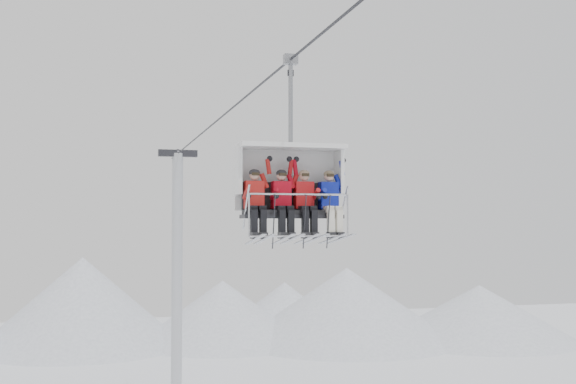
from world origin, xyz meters
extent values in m
cone|color=silver|center=(-5.00, 44.00, 3.50)|extent=(16.00, 16.00, 7.00)
cone|color=silver|center=(6.00, 43.00, 2.50)|extent=(14.00, 14.00, 5.00)
cone|color=silver|center=(16.00, 41.00, 3.00)|extent=(18.00, 18.00, 6.00)
cone|color=silver|center=(27.00, 39.00, 2.25)|extent=(16.00, 16.00, 4.50)
cone|color=silver|center=(12.00, 46.00, 2.25)|extent=(12.00, 12.00, 4.50)
cylinder|color=#B4B7BC|center=(0.00, 22.00, 6.65)|extent=(0.56, 0.56, 13.30)
cube|color=#2A2A2E|center=(0.00, 22.00, 13.30)|extent=(2.00, 0.35, 0.35)
cylinder|color=#2A2A2E|center=(0.00, 0.00, 13.30)|extent=(0.06, 50.00, 0.06)
cube|color=black|center=(0.00, -0.32, 9.95)|extent=(2.09, 0.55, 0.10)
cube|color=black|center=(0.00, -0.06, 10.30)|extent=(2.09, 0.10, 0.61)
cube|color=#2A2A2E|center=(0.00, -0.32, 9.86)|extent=(2.19, 0.60, 0.08)
cube|color=silver|center=(0.00, 0.16, 10.68)|extent=(2.33, 0.10, 1.39)
cube|color=silver|center=(0.00, -0.24, 11.38)|extent=(2.33, 0.90, 0.10)
cylinder|color=#BCBCC1|center=(0.00, -0.87, 10.32)|extent=(2.13, 0.04, 0.04)
cylinder|color=#BCBCC1|center=(0.00, -0.94, 9.45)|extent=(2.13, 0.04, 0.04)
cylinder|color=gray|center=(0.00, -0.22, 12.34)|extent=(0.10, 0.10, 1.92)
cube|color=gray|center=(0.00, -0.22, 13.30)|extent=(0.30, 0.18, 0.22)
cube|color=#B21B18|center=(-0.83, -0.28, 10.32)|extent=(0.40, 0.27, 0.59)
sphere|color=tan|center=(-0.83, -0.32, 10.74)|extent=(0.22, 0.22, 0.22)
cube|color=black|center=(-0.92, -0.72, 9.76)|extent=(0.13, 0.15, 0.48)
cube|color=black|center=(-0.73, -0.72, 9.76)|extent=(0.13, 0.15, 0.48)
cube|color=#B7B9C1|center=(-0.92, -0.82, 9.38)|extent=(0.09, 1.69, 0.26)
cube|color=#B7B9C1|center=(-0.73, -0.82, 9.38)|extent=(0.09, 1.69, 0.26)
cube|color=#A90716|center=(-0.23, -0.28, 10.32)|extent=(0.40, 0.27, 0.59)
sphere|color=tan|center=(-0.23, -0.32, 10.74)|extent=(0.22, 0.22, 0.22)
cube|color=black|center=(-0.33, -0.72, 9.76)|extent=(0.13, 0.15, 0.48)
cube|color=black|center=(-0.13, -0.72, 9.76)|extent=(0.13, 0.15, 0.48)
cube|color=#B7B9C1|center=(-0.33, -0.82, 9.38)|extent=(0.09, 1.69, 0.26)
cube|color=#B7B9C1|center=(-0.13, -0.82, 9.38)|extent=(0.09, 1.69, 0.26)
cube|color=#A61114|center=(0.28, -0.28, 10.32)|extent=(0.40, 0.27, 0.59)
sphere|color=tan|center=(0.28, -0.32, 10.74)|extent=(0.22, 0.22, 0.22)
cube|color=black|center=(0.18, -0.72, 9.76)|extent=(0.13, 0.15, 0.48)
cube|color=black|center=(0.37, -0.72, 9.76)|extent=(0.13, 0.15, 0.48)
cube|color=#B7B9C1|center=(0.18, -0.82, 9.38)|extent=(0.09, 1.69, 0.26)
cube|color=#B7B9C1|center=(0.37, -0.82, 9.38)|extent=(0.09, 1.69, 0.26)
cube|color=#0E1A94|center=(0.84, -0.28, 10.32)|extent=(0.40, 0.27, 0.59)
sphere|color=tan|center=(0.84, -0.32, 10.74)|extent=(0.22, 0.22, 0.22)
cube|color=silver|center=(0.75, -0.72, 9.76)|extent=(0.13, 0.15, 0.48)
cube|color=silver|center=(0.94, -0.72, 9.76)|extent=(0.13, 0.15, 0.48)
cube|color=#B7B9C1|center=(0.75, -0.82, 9.38)|extent=(0.09, 1.69, 0.26)
cube|color=#B7B9C1|center=(0.94, -0.82, 9.38)|extent=(0.09, 1.69, 0.26)
camera|label=1|loc=(-4.10, -15.29, 9.74)|focal=45.00mm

